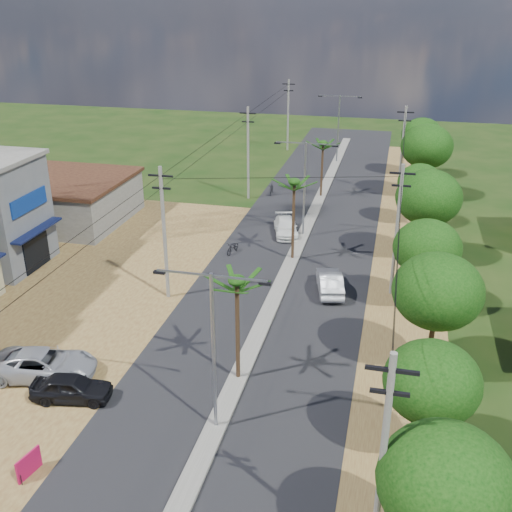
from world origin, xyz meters
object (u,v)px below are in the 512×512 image
at_px(car_white_far, 286,227).
at_px(roadside_sign, 29,465).
at_px(car_parked_dark, 72,388).
at_px(car_silver_mid, 330,283).
at_px(car_parked_silver, 44,365).

bearing_deg(car_white_far, roadside_sign, -115.63).
bearing_deg(car_white_far, car_parked_dark, -119.52).
height_order(car_silver_mid, roadside_sign, car_silver_mid).
height_order(car_silver_mid, car_parked_silver, car_parked_silver).
distance_m(car_white_far, car_parked_silver, 24.79).
bearing_deg(car_white_far, car_silver_mid, -79.18).
relative_size(car_silver_mid, car_parked_dark, 1.11).
xyz_separation_m(car_parked_silver, car_parked_dark, (2.38, -1.42, -0.08)).
relative_size(car_parked_dark, roadside_sign, 3.04).
relative_size(car_parked_silver, roadside_sign, 4.15).
relative_size(car_white_far, car_parked_dark, 1.12).
bearing_deg(roadside_sign, car_parked_silver, 128.32).
xyz_separation_m(car_silver_mid, car_white_far, (-4.93, 9.89, -0.08)).
distance_m(car_silver_mid, car_parked_silver, 18.95).
xyz_separation_m(car_parked_silver, roadside_sign, (3.24, -6.51, -0.21)).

